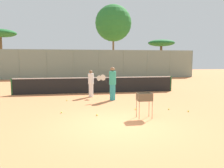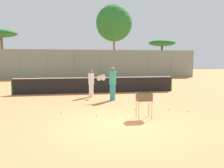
{
  "view_description": "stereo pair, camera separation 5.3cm",
  "coord_description": "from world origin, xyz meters",
  "views": [
    {
      "loc": [
        -1.44,
        -7.14,
        2.23
      ],
      "look_at": [
        0.45,
        3.78,
        1.0
      ],
      "focal_mm": 35.0,
      "sensor_mm": 36.0,
      "label": 1
    },
    {
      "loc": [
        -1.39,
        -7.15,
        2.23
      ],
      "look_at": [
        0.45,
        3.78,
        1.0
      ],
      "focal_mm": 35.0,
      "sensor_mm": 36.0,
      "label": 2
    }
  ],
  "objects": [
    {
      "name": "ground_plane",
      "position": [
        0.0,
        0.0,
        0.0
      ],
      "size": [
        80.0,
        80.0,
        0.0
      ],
      "primitive_type": "plane",
      "color": "#D37F4C"
    },
    {
      "name": "player_white_outfit",
      "position": [
        0.63,
        4.65,
        0.95
      ],
      "size": [
        0.93,
        0.38,
        1.84
      ],
      "rotation": [
        0.0,
        0.0,
        3.36
      ],
      "color": "teal",
      "rests_on": "ground_plane"
    },
    {
      "name": "tennis_ball_0",
      "position": [
        2.71,
        1.88,
        0.03
      ],
      "size": [
        0.07,
        0.07,
        0.07
      ],
      "primitive_type": "sphere",
      "color": "#D1E54C",
      "rests_on": "ground_plane"
    },
    {
      "name": "tennis_net",
      "position": [
        0.0,
        7.46,
        0.56
      ],
      "size": [
        10.86,
        0.1,
        1.07
      ],
      "color": "#26592D",
      "rests_on": "ground_plane"
    },
    {
      "name": "tennis_ball_1",
      "position": [
        -0.57,
        1.38,
        0.03
      ],
      "size": [
        0.07,
        0.07,
        0.07
      ],
      "primitive_type": "sphere",
      "color": "#D1E54C",
      "rests_on": "ground_plane"
    },
    {
      "name": "tennis_ball_4",
      "position": [
        0.98,
        6.28,
        0.03
      ],
      "size": [
        0.07,
        0.07,
        0.07
      ],
      "primitive_type": "sphere",
      "color": "#D1E54C",
      "rests_on": "ground_plane"
    },
    {
      "name": "tennis_ball_5",
      "position": [
        -2.0,
        2.06,
        0.03
      ],
      "size": [
        0.07,
        0.07,
        0.07
      ],
      "primitive_type": "sphere",
      "color": "#D1E54C",
      "rests_on": "ground_plane"
    },
    {
      "name": "ball_cart",
      "position": [
        1.18,
        0.76,
        0.74
      ],
      "size": [
        0.56,
        0.41,
        0.98
      ],
      "color": "brown",
      "rests_on": "ground_plane"
    },
    {
      "name": "tree_1",
      "position": [
        -10.82,
        23.71,
        5.57
      ],
      "size": [
        4.04,
        4.04,
        6.18
      ],
      "color": "brown",
      "rests_on": "ground_plane"
    },
    {
      "name": "tennis_ball_3",
      "position": [
        -1.87,
        4.84,
        0.03
      ],
      "size": [
        0.07,
        0.07,
        0.07
      ],
      "primitive_type": "sphere",
      "color": "#D1E54C",
      "rests_on": "ground_plane"
    },
    {
      "name": "parked_car",
      "position": [
        -2.32,
        23.0,
        0.66
      ],
      "size": [
        4.2,
        1.7,
        1.6
      ],
      "color": "#232328",
      "rests_on": "ground_plane"
    },
    {
      "name": "tree_0",
      "position": [
        4.17,
        24.15,
        7.41
      ],
      "size": [
        5.15,
        5.15,
        9.99
      ],
      "color": "brown",
      "rests_on": "ground_plane"
    },
    {
      "name": "tennis_ball_6",
      "position": [
        1.24,
        2.15,
        0.03
      ],
      "size": [
        0.07,
        0.07,
        0.07
      ],
      "primitive_type": "sphere",
      "color": "#D1E54C",
      "rests_on": "ground_plane"
    },
    {
      "name": "player_red_cap",
      "position": [
        -0.45,
        5.95,
        0.84
      ],
      "size": [
        0.81,
        0.53,
        1.63
      ],
      "rotation": [
        0.0,
        0.0,
        5.78
      ],
      "color": "white",
      "rests_on": "ground_plane"
    },
    {
      "name": "tennis_ball_2",
      "position": [
        3.38,
        1.38,
        0.03
      ],
      "size": [
        0.07,
        0.07,
        0.07
      ],
      "primitive_type": "sphere",
      "color": "#D1E54C",
      "rests_on": "ground_plane"
    },
    {
      "name": "back_fence",
      "position": [
        -0.0,
        19.05,
        1.71
      ],
      "size": [
        27.37,
        0.08,
        3.42
      ],
      "color": "gray",
      "rests_on": "ground_plane"
    },
    {
      "name": "tree_2",
      "position": [
        11.53,
        24.32,
        4.66
      ],
      "size": [
        3.95,
        3.95,
        5.24
      ],
      "color": "brown",
      "rests_on": "ground_plane"
    }
  ]
}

